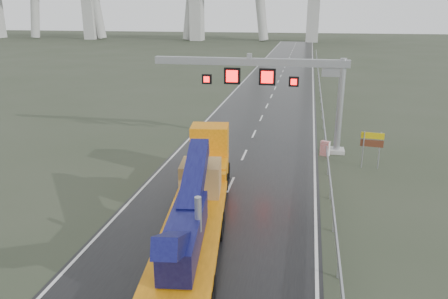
% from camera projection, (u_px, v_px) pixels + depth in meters
% --- Properties ---
extents(ground, '(400.00, 400.00, 0.00)m').
position_uv_depth(ground, '(189.00, 275.00, 18.21)').
color(ground, '#2F3827').
rests_on(ground, ground).
extents(road, '(11.00, 200.00, 0.02)m').
position_uv_depth(road, '(271.00, 96.00, 55.60)').
color(road, black).
rests_on(road, ground).
extents(guardrail, '(0.20, 140.00, 1.40)m').
position_uv_depth(guardrail, '(322.00, 110.00, 44.95)').
color(guardrail, '#93949B').
rests_on(guardrail, ground).
extents(sign_gantry, '(14.90, 1.20, 7.42)m').
position_uv_depth(sign_gantry, '(277.00, 78.00, 32.93)').
color(sign_gantry, '#B3B3AE').
rests_on(sign_gantry, ground).
extents(heavy_haul_truck, '(4.84, 18.19, 4.23)m').
position_uv_depth(heavy_haul_truck, '(198.00, 192.00, 22.33)').
color(heavy_haul_truck, orange).
rests_on(heavy_haul_truck, ground).
extents(exit_sign_pair, '(1.52, 0.24, 2.61)m').
position_uv_depth(exit_sign_pair, '(372.00, 143.00, 29.96)').
color(exit_sign_pair, '#9DA0A6').
rests_on(exit_sign_pair, ground).
extents(striped_barrier, '(0.76, 0.59, 1.13)m').
position_uv_depth(striped_barrier, '(325.00, 148.00, 32.92)').
color(striped_barrier, red).
rests_on(striped_barrier, ground).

